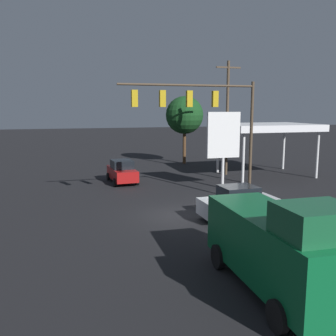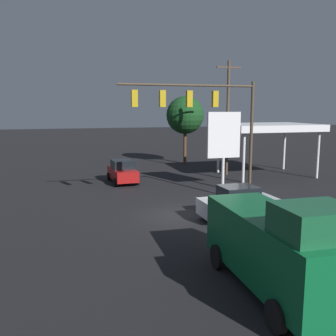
% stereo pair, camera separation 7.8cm
% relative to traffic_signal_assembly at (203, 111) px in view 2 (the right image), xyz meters
% --- Properties ---
extents(ground_plane, '(200.00, 200.00, 0.00)m').
position_rel_traffic_signal_assembly_xyz_m(ground_plane, '(2.18, 1.74, -6.08)').
color(ground_plane, black).
extents(traffic_signal_assembly, '(8.90, 0.43, 7.95)m').
position_rel_traffic_signal_assembly_xyz_m(traffic_signal_assembly, '(0.00, 0.00, 0.00)').
color(traffic_signal_assembly, '#473828').
rests_on(traffic_signal_assembly, ground).
extents(utility_pole, '(2.40, 0.26, 10.53)m').
position_rel_traffic_signal_assembly_xyz_m(utility_pole, '(-6.39, -10.03, -0.52)').
color(utility_pole, '#473828').
rests_on(utility_pole, ground).
extents(gas_station_canopy, '(8.55, 6.55, 4.82)m').
position_rel_traffic_signal_assembly_xyz_m(gas_station_canopy, '(-9.80, -8.77, -1.62)').
color(gas_station_canopy, silver).
rests_on(gas_station_canopy, ground).
extents(price_sign, '(2.69, 0.27, 5.97)m').
position_rel_traffic_signal_assembly_xyz_m(price_sign, '(-3.52, -4.49, -2.03)').
color(price_sign, silver).
rests_on(price_sign, ground).
extents(sedan_far, '(2.27, 4.50, 1.93)m').
position_rel_traffic_signal_assembly_xyz_m(sedan_far, '(3.74, -8.89, -5.13)').
color(sedan_far, maroon).
rests_on(sedan_far, ground).
extents(delivery_truck, '(2.71, 6.86, 3.58)m').
position_rel_traffic_signal_assembly_xyz_m(delivery_truck, '(1.79, 11.72, -4.38)').
color(delivery_truck, '#0C592D').
rests_on(delivery_truck, ground).
extents(sedan_waiting, '(4.45, 2.16, 1.93)m').
position_rel_traffic_signal_assembly_xyz_m(sedan_waiting, '(-0.86, 3.52, -5.13)').
color(sedan_waiting, silver).
rests_on(sedan_waiting, ground).
extents(street_tree, '(4.23, 4.23, 7.60)m').
position_rel_traffic_signal_assembly_xyz_m(street_tree, '(-4.89, -18.01, -0.61)').
color(street_tree, '#4C331E').
rests_on(street_tree, ground).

